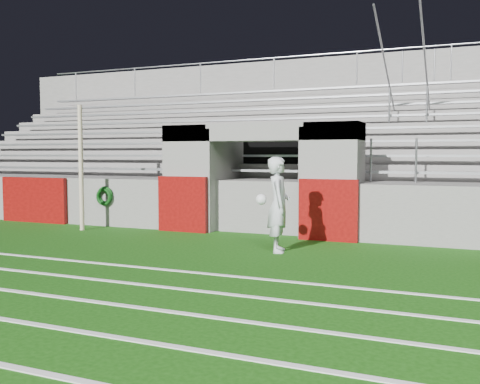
% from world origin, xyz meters
% --- Properties ---
extents(ground, '(90.00, 90.00, 0.00)m').
position_xyz_m(ground, '(0.00, 0.00, 0.00)').
color(ground, '#14460B').
rests_on(ground, ground).
extents(field_post, '(0.11, 0.11, 3.10)m').
position_xyz_m(field_post, '(-4.25, 2.20, 1.55)').
color(field_post, beige).
rests_on(field_post, ground).
extents(stadium_structure, '(26.00, 8.48, 5.42)m').
position_xyz_m(stadium_structure, '(0.00, 7.97, 1.49)').
color(stadium_structure, slate).
rests_on(stadium_structure, ground).
extents(goalkeeper_with_ball, '(0.75, 0.78, 1.84)m').
position_xyz_m(goalkeeper_with_ball, '(1.22, 1.28, 0.92)').
color(goalkeeper_with_ball, silver).
rests_on(goalkeeper_with_ball, ground).
extents(hose_coil, '(0.48, 0.14, 0.51)m').
position_xyz_m(hose_coil, '(-4.11, 2.93, 0.80)').
color(hose_coil, '#0C400F').
rests_on(hose_coil, ground).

